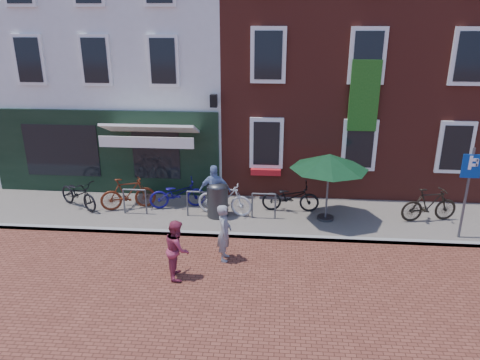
# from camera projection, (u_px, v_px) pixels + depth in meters

# --- Properties ---
(ground) EXTENTS (80.00, 80.00, 0.00)m
(ground) POSITION_uv_depth(u_px,v_px,m) (244.00, 238.00, 12.92)
(ground) COLOR brown
(sidewalk) EXTENTS (24.00, 3.00, 0.10)m
(sidewalk) POSITION_uv_depth(u_px,v_px,m) (280.00, 216.00, 14.23)
(sidewalk) COLOR slate
(sidewalk) RESTS_ON ground
(building_stucco) EXTENTS (8.00, 8.00, 9.00)m
(building_stucco) POSITION_uv_depth(u_px,v_px,m) (134.00, 54.00, 18.35)
(building_stucco) COLOR silver
(building_stucco) RESTS_ON ground
(building_brick_mid) EXTENTS (6.00, 8.00, 10.00)m
(building_brick_mid) POSITION_uv_depth(u_px,v_px,m) (310.00, 41.00, 17.62)
(building_brick_mid) COLOR maroon
(building_brick_mid) RESTS_ON ground
(building_brick_right) EXTENTS (6.00, 8.00, 10.00)m
(building_brick_right) POSITION_uv_depth(u_px,v_px,m) (471.00, 42.00, 17.13)
(building_brick_right) COLOR maroon
(building_brick_right) RESTS_ON ground
(litter_bin) EXTENTS (0.65, 0.65, 1.19)m
(litter_bin) POSITION_uv_depth(u_px,v_px,m) (218.00, 197.00, 13.93)
(litter_bin) COLOR #343436
(litter_bin) RESTS_ON sidewalk
(parking_sign) EXTENTS (0.50, 0.08, 2.60)m
(parking_sign) POSITION_uv_depth(u_px,v_px,m) (469.00, 180.00, 12.20)
(parking_sign) COLOR #4C4C4F
(parking_sign) RESTS_ON sidewalk
(parasol) EXTENTS (2.32, 2.32, 2.17)m
(parasol) POSITION_uv_depth(u_px,v_px,m) (330.00, 159.00, 13.26)
(parasol) COLOR #4C4C4F
(parasol) RESTS_ON sidewalk
(woman) EXTENTS (0.37, 0.56, 1.51)m
(woman) POSITION_uv_depth(u_px,v_px,m) (224.00, 233.00, 11.58)
(woman) COLOR gray
(woman) RESTS_ON ground
(boy) EXTENTS (0.70, 0.82, 1.46)m
(boy) POSITION_uv_depth(u_px,v_px,m) (177.00, 249.00, 10.83)
(boy) COLOR #9B3049
(boy) RESTS_ON ground
(cafe_person) EXTENTS (1.00, 0.51, 1.64)m
(cafe_person) POSITION_uv_depth(u_px,v_px,m) (215.00, 191.00, 13.87)
(cafe_person) COLOR #7790BE
(cafe_person) RESTS_ON sidewalk
(bicycle_0) EXTENTS (1.85, 1.48, 0.94)m
(bicycle_0) POSITION_uv_depth(u_px,v_px,m) (78.00, 194.00, 14.62)
(bicycle_0) COLOR black
(bicycle_0) RESTS_ON sidewalk
(bicycle_1) EXTENTS (1.80, 1.09, 1.04)m
(bicycle_1) POSITION_uv_depth(u_px,v_px,m) (128.00, 193.00, 14.49)
(bicycle_1) COLOR #56200F
(bicycle_1) RESTS_ON sidewalk
(bicycle_2) EXTENTS (1.89, 1.09, 0.94)m
(bicycle_2) POSITION_uv_depth(u_px,v_px,m) (178.00, 194.00, 14.63)
(bicycle_2) COLOR #130C61
(bicycle_2) RESTS_ON sidewalk
(bicycle_3) EXTENTS (1.80, 0.80, 1.04)m
(bicycle_3) POSITION_uv_depth(u_px,v_px,m) (225.00, 199.00, 14.07)
(bicycle_3) COLOR #B6B5B8
(bicycle_3) RESTS_ON sidewalk
(bicycle_4) EXTENTS (1.79, 0.63, 0.94)m
(bicycle_4) POSITION_uv_depth(u_px,v_px,m) (290.00, 197.00, 14.35)
(bicycle_4) COLOR black
(bicycle_4) RESTS_ON sidewalk
(bicycle_5) EXTENTS (1.80, 0.83, 1.04)m
(bicycle_5) POSITION_uv_depth(u_px,v_px,m) (429.00, 205.00, 13.63)
(bicycle_5) COLOR black
(bicycle_5) RESTS_ON sidewalk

